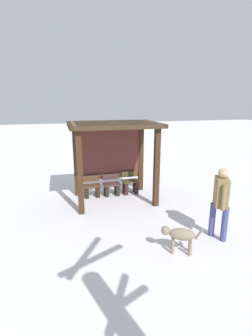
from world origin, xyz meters
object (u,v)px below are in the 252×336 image
(bench_center_inside, at_px, (111,187))
(dog, at_px, (180,235))
(person_walking, at_px, (221,198))
(bus_shelter, at_px, (113,140))
(bench_right_inside, at_px, (130,185))
(bench_left_inside, at_px, (92,189))

(bench_center_inside, relative_size, dog, 0.89)
(bench_center_inside, bearing_deg, person_walking, -61.73)
(bus_shelter, distance_m, bench_center_inside, 1.68)
(bench_center_inside, height_order, person_walking, person_walking)
(bench_right_inside, bearing_deg, bench_center_inside, 179.94)
(bench_left_inside, height_order, bench_center_inside, same)
(bench_left_inside, height_order, person_walking, person_walking)
(bench_right_inside, relative_size, person_walking, 0.44)
(bench_right_inside, xyz_separation_m, person_walking, (1.16, -3.40, 0.71))
(bench_center_inside, height_order, dog, bench_center_inside)
(bench_left_inside, relative_size, person_walking, 0.41)
(bus_shelter, relative_size, bench_left_inside, 3.86)
(bus_shelter, height_order, person_walking, bus_shelter)
(bench_center_inside, bearing_deg, bus_shelter, -90.00)
(person_walking, xyz_separation_m, dog, (-1.14, -0.31, -0.60))
(bench_left_inside, height_order, dog, bench_left_inside)
(bench_right_inside, distance_m, person_walking, 3.66)
(bus_shelter, distance_m, dog, 3.81)
(person_walking, bearing_deg, bench_right_inside, 108.82)
(bench_left_inside, xyz_separation_m, bench_right_inside, (1.34, -0.00, 0.02))
(bus_shelter, xyz_separation_m, bench_left_inside, (-0.67, 0.29, -1.65))
(bus_shelter, distance_m, bench_right_inside, 1.79)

